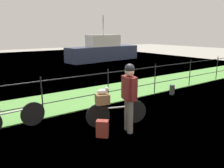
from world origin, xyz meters
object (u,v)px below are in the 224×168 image
object	(u,v)px
moored_boat_near	(103,51)
bicycle_parked	(11,118)
backpack_on_paving	(102,129)
terrier_dog	(103,91)
cyclist_person	(129,92)
bicycle_main	(116,113)
mooring_bollard	(172,90)
wooden_crate	(102,99)

from	to	relation	value
moored_boat_near	bicycle_parked	bearing A→B (deg)	-132.71
backpack_on_paving	terrier_dog	bearing A→B (deg)	97.15
terrier_dog	backpack_on_paving	world-z (taller)	terrier_dog
cyclist_person	terrier_dog	bearing A→B (deg)	120.51
backpack_on_paving	moored_boat_near	bearing A→B (deg)	99.61
bicycle_main	moored_boat_near	size ratio (longest dim) A/B	0.23
cyclist_person	backpack_on_paving	bearing A→B (deg)	169.55
cyclist_person	moored_boat_near	world-z (taller)	moored_boat_near
bicycle_parked	mooring_bollard	bearing A→B (deg)	-0.96
wooden_crate	bicycle_parked	world-z (taller)	wooden_crate
mooring_bollard	wooden_crate	bearing A→B (deg)	-165.82
moored_boat_near	wooden_crate	bearing A→B (deg)	-123.69
backpack_on_paving	moored_boat_near	distance (m)	14.53
wooden_crate	mooring_bollard	size ratio (longest dim) A/B	0.87
wooden_crate	terrier_dog	world-z (taller)	terrier_dog
wooden_crate	bicycle_main	bearing A→B (deg)	-18.38
cyclist_person	bicycle_parked	xyz separation A→B (m)	(-2.34, 1.68, -0.67)
mooring_bollard	bicycle_parked	size ratio (longest dim) A/B	0.22
mooring_bollard	moored_boat_near	bearing A→B (deg)	70.19
cyclist_person	backpack_on_paving	xyz separation A→B (m)	(-0.69, 0.13, -0.80)
terrier_dog	moored_boat_near	size ratio (longest dim) A/B	0.05
backpack_on_paving	wooden_crate	bearing A→B (deg)	99.54
backpack_on_paving	bicycle_parked	distance (m)	2.28
wooden_crate	terrier_dog	size ratio (longest dim) A/B	1.02
bicycle_main	bicycle_parked	distance (m)	2.62
terrier_dog	mooring_bollard	world-z (taller)	terrier_dog
bicycle_main	cyclist_person	distance (m)	0.83
bicycle_parked	moored_boat_near	bearing A→B (deg)	47.29
mooring_bollard	bicycle_parked	bearing A→B (deg)	179.04
bicycle_main	backpack_on_paving	size ratio (longest dim) A/B	3.94
cyclist_person	bicycle_parked	distance (m)	2.96
wooden_crate	mooring_bollard	world-z (taller)	wooden_crate
bicycle_main	moored_boat_near	bearing A→B (deg)	57.78
mooring_bollard	moored_boat_near	world-z (taller)	moored_boat_near
wooden_crate	moored_boat_near	distance (m)	13.95
bicycle_main	mooring_bollard	xyz separation A→B (m)	(3.56, 1.11, -0.14)
backpack_on_paving	mooring_bollard	xyz separation A→B (m)	(4.23, 1.46, -0.01)
wooden_crate	moored_boat_near	bearing A→B (deg)	56.31
wooden_crate	mooring_bollard	xyz separation A→B (m)	(3.91, 0.99, -0.56)
bicycle_main	moored_boat_near	world-z (taller)	moored_boat_near
wooden_crate	mooring_bollard	bearing A→B (deg)	14.18
wooden_crate	bicycle_parked	xyz separation A→B (m)	(-1.97, 1.09, -0.41)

